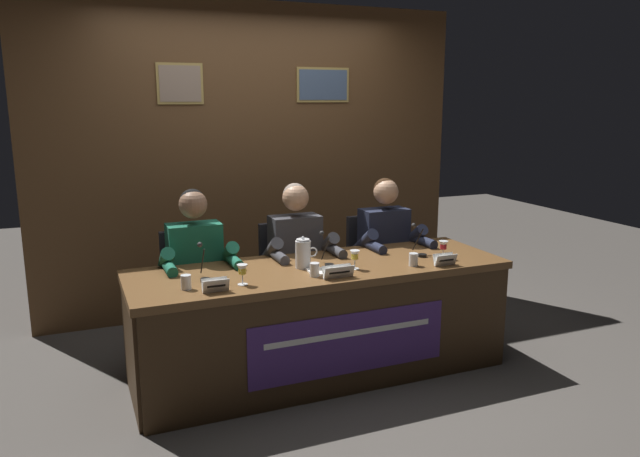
# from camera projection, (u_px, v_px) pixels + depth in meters

# --- Properties ---
(ground_plane) EXTENTS (12.00, 12.00, 0.00)m
(ground_plane) POSITION_uv_depth(u_px,v_px,m) (320.00, 370.00, 4.17)
(ground_plane) COLOR #4C4742
(wall_back_panelled) EXTENTS (3.69, 0.14, 2.60)m
(wall_back_panelled) POSITION_uv_depth(u_px,v_px,m) (254.00, 160.00, 5.22)
(wall_back_panelled) COLOR brown
(wall_back_panelled) RESTS_ON ground_plane
(conference_table) EXTENTS (2.49, 0.81, 0.74)m
(conference_table) POSITION_uv_depth(u_px,v_px,m) (326.00, 306.00, 3.97)
(conference_table) COLOR brown
(conference_table) RESTS_ON ground_plane
(chair_left) EXTENTS (0.44, 0.44, 0.90)m
(chair_left) POSITION_uv_depth(u_px,v_px,m) (194.00, 297.00, 4.33)
(chair_left) COLOR black
(chair_left) RESTS_ON ground_plane
(panelist_left) EXTENTS (0.51, 0.48, 1.23)m
(panelist_left) POSITION_uv_depth(u_px,v_px,m) (198.00, 266.00, 4.09)
(panelist_left) COLOR black
(panelist_left) RESTS_ON ground_plane
(nameplate_left) EXTENTS (0.15, 0.06, 0.08)m
(nameplate_left) POSITION_uv_depth(u_px,v_px,m) (216.00, 285.00, 3.46)
(nameplate_left) COLOR white
(nameplate_left) RESTS_ON conference_table
(juice_glass_left) EXTENTS (0.06, 0.06, 0.12)m
(juice_glass_left) POSITION_uv_depth(u_px,v_px,m) (242.00, 271.00, 3.58)
(juice_glass_left) COLOR white
(juice_glass_left) RESTS_ON conference_table
(water_cup_left) EXTENTS (0.06, 0.06, 0.08)m
(water_cup_left) POSITION_uv_depth(u_px,v_px,m) (186.00, 283.00, 3.51)
(water_cup_left) COLOR silver
(water_cup_left) RESTS_ON conference_table
(microphone_left) EXTENTS (0.06, 0.17, 0.22)m
(microphone_left) POSITION_uv_depth(u_px,v_px,m) (204.00, 268.00, 3.68)
(microphone_left) COLOR black
(microphone_left) RESTS_ON conference_table
(chair_center) EXTENTS (0.44, 0.44, 0.90)m
(chair_center) POSITION_uv_depth(u_px,v_px,m) (290.00, 285.00, 4.60)
(chair_center) COLOR black
(chair_center) RESTS_ON ground_plane
(panelist_center) EXTENTS (0.51, 0.48, 1.23)m
(panelist_center) POSITION_uv_depth(u_px,v_px,m) (299.00, 256.00, 4.37)
(panelist_center) COLOR black
(panelist_center) RESTS_ON ground_plane
(nameplate_center) EXTENTS (0.19, 0.06, 0.08)m
(nameplate_center) POSITION_uv_depth(u_px,v_px,m) (338.00, 272.00, 3.73)
(nameplate_center) COLOR white
(nameplate_center) RESTS_ON conference_table
(juice_glass_center) EXTENTS (0.06, 0.06, 0.12)m
(juice_glass_center) POSITION_uv_depth(u_px,v_px,m) (355.00, 256.00, 3.91)
(juice_glass_center) COLOR white
(juice_glass_center) RESTS_ON conference_table
(water_cup_center) EXTENTS (0.06, 0.06, 0.08)m
(water_cup_center) POSITION_uv_depth(u_px,v_px,m) (315.00, 270.00, 3.76)
(water_cup_center) COLOR silver
(water_cup_center) RESTS_ON conference_table
(microphone_center) EXTENTS (0.06, 0.17, 0.22)m
(microphone_center) POSITION_uv_depth(u_px,v_px,m) (327.00, 254.00, 4.00)
(microphone_center) COLOR black
(microphone_center) RESTS_ON conference_table
(chair_right) EXTENTS (0.44, 0.44, 0.90)m
(chair_right) POSITION_uv_depth(u_px,v_px,m) (376.00, 275.00, 4.88)
(chair_right) COLOR black
(chair_right) RESTS_ON ground_plane
(panelist_right) EXTENTS (0.51, 0.48, 1.23)m
(panelist_right) POSITION_uv_depth(u_px,v_px,m) (389.00, 246.00, 4.64)
(panelist_right) COLOR black
(panelist_right) RESTS_ON ground_plane
(nameplate_right) EXTENTS (0.15, 0.06, 0.08)m
(nameplate_right) POSITION_uv_depth(u_px,v_px,m) (445.00, 260.00, 4.00)
(nameplate_right) COLOR white
(nameplate_right) RESTS_ON conference_table
(juice_glass_right) EXTENTS (0.06, 0.06, 0.12)m
(juice_glass_right) POSITION_uv_depth(u_px,v_px,m) (443.00, 246.00, 4.17)
(juice_glass_right) COLOR white
(juice_glass_right) RESTS_ON conference_table
(water_cup_right) EXTENTS (0.06, 0.06, 0.08)m
(water_cup_right) POSITION_uv_depth(u_px,v_px,m) (413.00, 260.00, 4.00)
(water_cup_right) COLOR silver
(water_cup_right) RESTS_ON conference_table
(microphone_right) EXTENTS (0.06, 0.17, 0.22)m
(microphone_right) POSITION_uv_depth(u_px,v_px,m) (419.00, 245.00, 4.25)
(microphone_right) COLOR black
(microphone_right) RESTS_ON conference_table
(water_pitcher_central) EXTENTS (0.15, 0.10, 0.21)m
(water_pitcher_central) POSITION_uv_depth(u_px,v_px,m) (303.00, 254.00, 3.94)
(water_pitcher_central) COLOR silver
(water_pitcher_central) RESTS_ON conference_table
(document_stack_center) EXTENTS (0.22, 0.17, 0.01)m
(document_stack_center) POSITION_uv_depth(u_px,v_px,m) (325.00, 271.00, 3.86)
(document_stack_center) COLOR white
(document_stack_center) RESTS_ON conference_table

